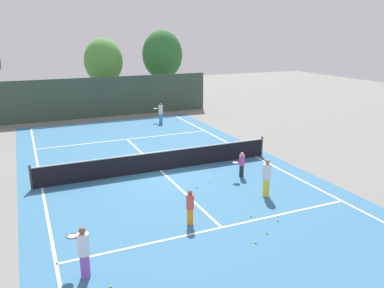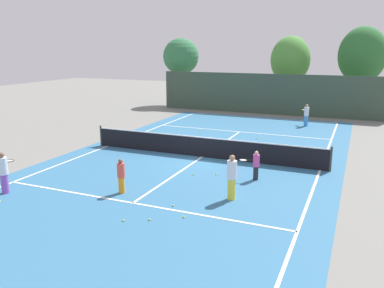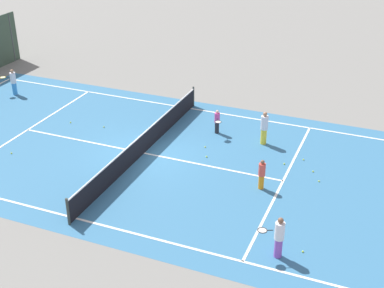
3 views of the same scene
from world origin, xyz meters
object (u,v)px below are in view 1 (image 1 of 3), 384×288
(tennis_ball_6, at_px, (278,220))
(tennis_ball_8, at_px, (157,142))
(tennis_ball_1, at_px, (93,147))
(tennis_ball_4, at_px, (251,216))
(tennis_ball_10, at_px, (110,286))
(player_4, at_px, (241,164))
(player_3, at_px, (267,178))
(player_0, at_px, (161,113))
(player_1, at_px, (190,207))
(tennis_ball_5, at_px, (210,181))
(tennis_ball_2, at_px, (267,233))
(tennis_ball_7, at_px, (256,242))
(player_2, at_px, (84,252))
(tennis_ball_0, at_px, (197,187))
(tennis_ball_9, at_px, (129,124))
(tennis_ball_3, at_px, (170,150))

(tennis_ball_6, xyz_separation_m, tennis_ball_8, (-0.60, 11.71, 0.00))
(tennis_ball_1, distance_m, tennis_ball_4, 12.19)
(tennis_ball_10, bearing_deg, player_4, 37.69)
(tennis_ball_4, bearing_deg, player_3, 41.22)
(player_0, relative_size, tennis_ball_4, 22.67)
(player_1, distance_m, tennis_ball_5, 4.20)
(player_3, distance_m, tennis_ball_10, 8.04)
(player_3, bearing_deg, player_0, 87.72)
(player_3, xyz_separation_m, tennis_ball_2, (-1.77, -2.67, -0.79))
(tennis_ball_5, bearing_deg, player_0, 80.83)
(tennis_ball_2, xyz_separation_m, tennis_ball_6, (0.88, 0.59, 0.00))
(player_3, bearing_deg, tennis_ball_7, -128.96)
(tennis_ball_7, bearing_deg, tennis_ball_10, -175.93)
(tennis_ball_7, bearing_deg, tennis_ball_2, 28.53)
(player_2, distance_m, tennis_ball_10, 1.19)
(player_1, distance_m, player_2, 4.25)
(player_2, xyz_separation_m, player_4, (8.01, 5.03, -0.17))
(tennis_ball_4, distance_m, tennis_ball_6, 0.98)
(tennis_ball_4, bearing_deg, tennis_ball_1, 107.75)
(tennis_ball_0, height_order, tennis_ball_9, same)
(player_4, relative_size, tennis_ball_2, 18.12)
(player_0, distance_m, tennis_ball_0, 13.12)
(player_2, distance_m, player_3, 8.22)
(player_0, height_order, tennis_ball_7, player_0)
(tennis_ball_4, bearing_deg, tennis_ball_7, -117.95)
(tennis_ball_1, bearing_deg, tennis_ball_6, -70.25)
(tennis_ball_4, xyz_separation_m, tennis_ball_7, (-0.88, -1.66, 0.00))
(tennis_ball_1, bearing_deg, player_2, -100.89)
(player_1, distance_m, tennis_ball_3, 9.16)
(player_2, xyz_separation_m, tennis_ball_0, (5.51, 4.61, -0.76))
(player_0, height_order, tennis_ball_0, player_0)
(tennis_ball_3, xyz_separation_m, tennis_ball_10, (-5.94, -11.19, 0.00))
(tennis_ball_3, bearing_deg, player_1, -106.24)
(player_4, height_order, tennis_ball_0, player_4)
(player_1, height_order, player_3, player_3)
(player_1, bearing_deg, tennis_ball_0, 61.50)
(player_0, xyz_separation_m, tennis_ball_6, (-1.48, -16.83, -0.74))
(tennis_ball_7, xyz_separation_m, tennis_ball_10, (-4.78, -0.34, 0.00))
(tennis_ball_0, bearing_deg, tennis_ball_10, -132.91)
(player_0, distance_m, tennis_ball_5, 12.57)
(player_2, bearing_deg, player_4, 32.14)
(player_1, relative_size, tennis_ball_10, 19.58)
(tennis_ball_8, height_order, tennis_ball_10, same)
(tennis_ball_1, height_order, tennis_ball_2, same)
(tennis_ball_3, height_order, tennis_ball_5, same)
(tennis_ball_4, bearing_deg, tennis_ball_9, 90.59)
(player_1, distance_m, tennis_ball_10, 4.20)
(player_0, xyz_separation_m, tennis_ball_0, (-2.86, -12.79, -0.74))
(player_3, relative_size, tennis_ball_9, 24.34)
(player_2, height_order, player_4, player_2)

